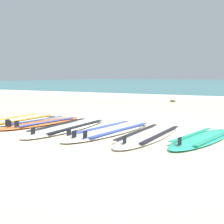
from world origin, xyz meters
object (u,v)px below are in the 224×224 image
(surfboard_2, at_px, (68,127))
(surfboard_3, at_px, (111,130))
(surfboard_1, at_px, (43,123))
(surfboard_5, at_px, (203,138))
(surfboard_0, at_px, (17,120))
(surfboard_4, at_px, (149,135))

(surfboard_2, distance_m, surfboard_3, 0.88)
(surfboard_1, relative_size, surfboard_5, 1.01)
(surfboard_2, distance_m, surfboard_5, 2.46)
(surfboard_0, xyz_separation_m, surfboard_3, (2.37, -0.11, 0.00))
(surfboard_3, bearing_deg, surfboard_1, 175.81)
(surfboard_4, relative_size, surfboard_5, 1.11)
(surfboard_0, bearing_deg, surfboard_1, 0.99)
(surfboard_3, height_order, surfboard_5, same)
(surfboard_2, height_order, surfboard_4, same)
(surfboard_0, height_order, surfboard_3, same)
(surfboard_0, height_order, surfboard_1, same)
(surfboard_1, bearing_deg, surfboard_0, -179.01)
(surfboard_0, bearing_deg, surfboard_3, -2.64)
(surfboard_1, bearing_deg, surfboard_5, -0.67)
(surfboard_0, xyz_separation_m, surfboard_2, (1.50, -0.18, 0.00))
(surfboard_3, relative_size, surfboard_5, 1.19)
(surfboard_0, xyz_separation_m, surfboard_4, (3.12, -0.17, 0.00))
(surfboard_0, relative_size, surfboard_3, 1.01)
(surfboard_4, distance_m, surfboard_5, 0.84)
(surfboard_2, bearing_deg, surfboard_0, 173.11)
(surfboard_2, xyz_separation_m, surfboard_4, (1.62, 0.01, 0.00))
(surfboard_3, distance_m, surfboard_4, 0.75)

